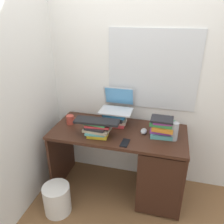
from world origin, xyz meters
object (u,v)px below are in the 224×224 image
object	(u,v)px
computer_mouse	(144,131)
cell_phone	(125,143)
water_bottle	(175,131)
keyboard	(97,121)
book_stack_side	(162,127)
wastebasket	(57,199)
mug	(70,120)
laptop	(117,105)
book_stack_tall	(115,118)
desk	(150,165)
book_stack_keyboard_riser	(97,129)

from	to	relation	value
computer_mouse	cell_phone	xyz separation A→B (m)	(-0.14, -0.24, -0.01)
water_bottle	cell_phone	size ratio (longest dim) A/B	1.29
keyboard	water_bottle	distance (m)	0.72
book_stack_side	wastebasket	size ratio (longest dim) A/B	0.78
mug	cell_phone	size ratio (longest dim) A/B	0.86
wastebasket	computer_mouse	bearing A→B (deg)	32.57
laptop	water_bottle	distance (m)	0.64
water_bottle	book_stack_tall	bearing A→B (deg)	164.49
computer_mouse	mug	xyz separation A→B (m)	(-0.77, -0.00, 0.03)
desk	computer_mouse	size ratio (longest dim) A/B	12.84
keyboard	cell_phone	xyz separation A→B (m)	(0.28, -0.07, -0.15)
desk	computer_mouse	distance (m)	0.37
laptop	mug	distance (m)	0.52
keyboard	computer_mouse	xyz separation A→B (m)	(0.42, 0.17, -0.14)
desk	water_bottle	world-z (taller)	water_bottle
laptop	mug	world-z (taller)	laptop
keyboard	mug	size ratio (longest dim) A/B	3.60
water_bottle	wastebasket	distance (m)	1.31
laptop	mug	bearing A→B (deg)	-160.28
wastebasket	book_stack_side	bearing A→B (deg)	26.55
laptop	computer_mouse	xyz separation A→B (m)	(0.31, -0.16, -0.18)
computer_mouse	water_bottle	distance (m)	0.30
desk	book_stack_keyboard_riser	world-z (taller)	book_stack_keyboard_riser
wastebasket	cell_phone	bearing A→B (deg)	21.59
book_stack_side	mug	distance (m)	0.95
book_stack_side	cell_phone	size ratio (longest dim) A/B	1.71
computer_mouse	water_bottle	bearing A→B (deg)	-11.95
book_stack_keyboard_riser	book_stack_side	bearing A→B (deg)	14.30
desk	book_stack_keyboard_riser	bearing A→B (deg)	-166.54
cell_phone	book_stack_side	bearing A→B (deg)	39.58
desk	keyboard	bearing A→B (deg)	-166.37
keyboard	desk	bearing A→B (deg)	10.62
laptop	water_bottle	world-z (taller)	laptop
book_stack_side	keyboard	bearing A→B (deg)	-165.56
laptop	mug	size ratio (longest dim) A/B	2.82
book_stack_keyboard_riser	water_bottle	bearing A→B (deg)	8.83
book_stack_tall	book_stack_side	xyz separation A→B (m)	(0.48, -0.13, 0.02)
computer_mouse	water_bottle	world-z (taller)	water_bottle
desk	cell_phone	size ratio (longest dim) A/B	9.82
desk	mug	size ratio (longest dim) A/B	11.44
keyboard	cell_phone	world-z (taller)	keyboard
book_stack_tall	cell_phone	size ratio (longest dim) A/B	1.81
book_stack_tall	laptop	world-z (taller)	laptop
desk	water_bottle	size ratio (longest dim) A/B	7.62
book_stack_side	water_bottle	xyz separation A→B (m)	(0.12, -0.04, -0.01)
laptop	water_bottle	size ratio (longest dim) A/B	1.88
laptop	book_stack_side	bearing A→B (deg)	-20.96
book_stack_tall	mug	distance (m)	0.48
book_stack_keyboard_riser	computer_mouse	world-z (taller)	book_stack_keyboard_riser
book_stack_keyboard_riser	cell_phone	xyz separation A→B (m)	(0.28, -0.07, -0.07)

